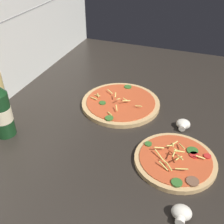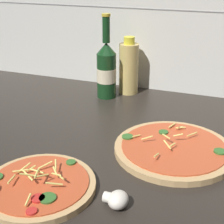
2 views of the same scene
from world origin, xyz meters
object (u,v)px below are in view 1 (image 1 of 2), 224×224
Objects in this scene: pizza_far at (121,103)px; mushroom_left at (183,124)px; beer_bottle at (0,109)px; mushroom_right at (181,213)px; pizza_near at (175,160)px.

pizza_far is 24.13cm from mushroom_left.
pizza_far reaches higher than mushroom_left.
beer_bottle is (-28.24, 28.60, 8.69)cm from pizza_far.
beer_bottle is 58.35cm from mushroom_right.
beer_bottle is at bearing 134.64° from pizza_far.
pizza_near reaches higher than mushroom_left.
mushroom_left is (-6.03, -23.35, 0.70)cm from pizza_far.
pizza_far is 1.04× the size of beer_bottle.
mushroom_left is at bearing -104.47° from pizza_far.
pizza_near is 4.81× the size of mushroom_left.
beer_bottle is at bearing 78.56° from mushroom_right.
mushroom_left is 0.97× the size of mushroom_right.
mushroom_left is 34.01cm from mushroom_right.
mushroom_left is at bearing -66.85° from beer_bottle.
pizza_near is at bearing -178.44° from mushroom_left.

